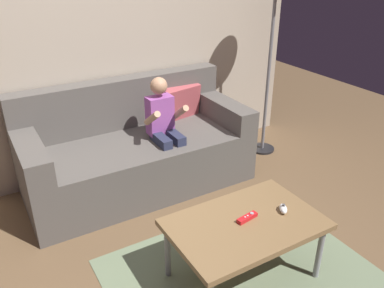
{
  "coord_description": "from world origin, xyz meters",
  "views": [
    {
      "loc": [
        -0.83,
        -1.52,
        1.81
      ],
      "look_at": [
        0.4,
        0.57,
        0.61
      ],
      "focal_mm": 37.14,
      "sensor_mm": 36.0,
      "label": 1
    }
  ],
  "objects_px": {
    "person_seated_on_couch": "(165,128)",
    "game_remote_red_near_edge": "(247,218)",
    "coffee_table": "(245,227)",
    "nunchuk_white": "(283,209)",
    "couch": "(137,151)"
  },
  "relations": [
    {
      "from": "coffee_table",
      "to": "game_remote_red_near_edge",
      "type": "distance_m",
      "value": 0.06
    },
    {
      "from": "couch",
      "to": "nunchuk_white",
      "type": "relative_size",
      "value": 18.21
    },
    {
      "from": "coffee_table",
      "to": "person_seated_on_couch",
      "type": "bearing_deg",
      "value": 86.37
    },
    {
      "from": "couch",
      "to": "nunchuk_white",
      "type": "distance_m",
      "value": 1.41
    },
    {
      "from": "couch",
      "to": "coffee_table",
      "type": "distance_m",
      "value": 1.33
    },
    {
      "from": "couch",
      "to": "nunchuk_white",
      "type": "xyz_separation_m",
      "value": [
        0.36,
        -1.36,
        0.12
      ]
    },
    {
      "from": "couch",
      "to": "game_remote_red_near_edge",
      "type": "relative_size",
      "value": 12.63
    },
    {
      "from": "coffee_table",
      "to": "game_remote_red_near_edge",
      "type": "height_order",
      "value": "game_remote_red_near_edge"
    },
    {
      "from": "coffee_table",
      "to": "game_remote_red_near_edge",
      "type": "relative_size",
      "value": 6.08
    },
    {
      "from": "couch",
      "to": "coffee_table",
      "type": "height_order",
      "value": "couch"
    },
    {
      "from": "coffee_table",
      "to": "game_remote_red_near_edge",
      "type": "bearing_deg",
      "value": 31.92
    },
    {
      "from": "game_remote_red_near_edge",
      "to": "nunchuk_white",
      "type": "distance_m",
      "value": 0.24
    },
    {
      "from": "couch",
      "to": "game_remote_red_near_edge",
      "type": "xyz_separation_m",
      "value": [
        0.13,
        -1.31,
        0.11
      ]
    },
    {
      "from": "person_seated_on_couch",
      "to": "game_remote_red_near_edge",
      "type": "xyz_separation_m",
      "value": [
        -0.05,
        -1.14,
        -0.12
      ]
    },
    {
      "from": "couch",
      "to": "coffee_table",
      "type": "bearing_deg",
      "value": -85.45
    }
  ]
}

